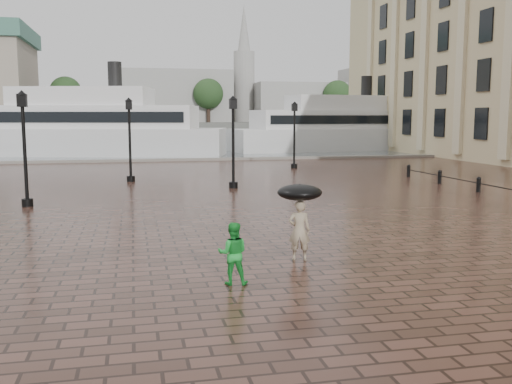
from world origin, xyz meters
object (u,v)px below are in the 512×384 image
ferry_near (83,128)px  ferry_far (342,128)px  adult_pedestrian (299,230)px  child_pedestrian (233,253)px  street_lamps (137,139)px

ferry_near → ferry_far: ferry_near is taller
adult_pedestrian → child_pedestrian: 2.57m
street_lamps → child_pedestrian: (1.76, -19.77, -1.66)m
ferry_near → ferry_far: size_ratio=1.09×
child_pedestrian → ferry_near: 43.29m
ferry_near → child_pedestrian: bearing=-66.5°
adult_pedestrian → street_lamps: bearing=-64.3°
street_lamps → ferry_far: (21.32, 25.66, 0.01)m
ferry_near → ferry_far: bearing=20.8°
child_pedestrian → ferry_far: (19.56, 45.43, 1.67)m
adult_pedestrian → ferry_far: size_ratio=0.06×
street_lamps → child_pedestrian: street_lamps is taller
street_lamps → ferry_near: (-4.61, 23.00, 0.20)m
street_lamps → adult_pedestrian: street_lamps is taller
street_lamps → ferry_near: bearing=101.3°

